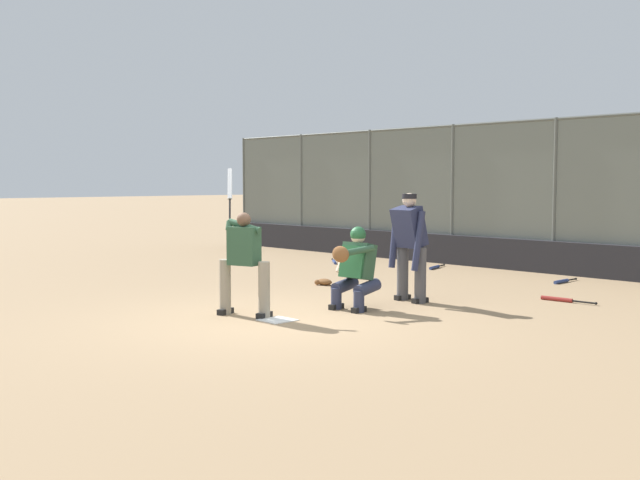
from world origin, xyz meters
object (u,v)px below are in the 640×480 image
at_px(batter_at_plate, 244,260).
at_px(catcher_behind_plate, 355,267).
at_px(umpire_home, 410,243).
at_px(spare_bat_third_base_side, 563,281).
at_px(spare_bat_by_padding, 436,267).
at_px(spare_bat_first_base_side, 334,262).
at_px(fielding_glove_on_dirt, 324,282).
at_px(spare_bat_near_backstop, 561,300).

bearing_deg(batter_at_plate, catcher_behind_plate, -132.99).
relative_size(umpire_home, spare_bat_third_base_side, 2.11).
xyz_separation_m(batter_at_plate, spare_bat_by_padding, (1.61, -6.67, -0.77)).
bearing_deg(spare_bat_third_base_side, batter_at_plate, -12.04).
xyz_separation_m(batter_at_plate, spare_bat_third_base_side, (-1.49, -6.50, -0.77)).
bearing_deg(spare_bat_third_base_side, catcher_behind_plate, -7.86).
height_order(umpire_home, spare_bat_third_base_side, umpire_home).
xyz_separation_m(spare_bat_first_base_side, fielding_glove_on_dirt, (-2.51, 2.83, 0.03)).
height_order(batter_at_plate, spare_bat_third_base_side, batter_at_plate).
bearing_deg(spare_bat_near_backstop, spare_bat_first_base_side, -15.80).
bearing_deg(spare_bat_near_backstop, spare_bat_third_base_side, -66.20).
height_order(batter_at_plate, spare_bat_near_backstop, batter_at_plate).
bearing_deg(spare_bat_by_padding, spare_bat_third_base_side, 71.74).
distance_m(catcher_behind_plate, spare_bat_by_padding, 5.68).
bearing_deg(batter_at_plate, spare_bat_third_base_side, -120.53).
distance_m(umpire_home, spare_bat_near_backstop, 2.59).
distance_m(catcher_behind_plate, fielding_glove_on_dirt, 2.73).
xyz_separation_m(batter_at_plate, catcher_behind_plate, (-0.73, -1.54, -0.16)).
bearing_deg(fielding_glove_on_dirt, batter_at_plate, 115.68).
height_order(spare_bat_by_padding, spare_bat_first_base_side, same).
height_order(spare_bat_third_base_side, fielding_glove_on_dirt, fielding_glove_on_dirt).
height_order(spare_bat_near_backstop, spare_bat_by_padding, same).
distance_m(catcher_behind_plate, spare_bat_near_backstop, 3.46).
xyz_separation_m(spare_bat_by_padding, spare_bat_third_base_side, (-3.10, 0.17, 0.00)).
bearing_deg(spare_bat_first_base_side, fielding_glove_on_dirt, -7.63).
bearing_deg(spare_bat_third_base_side, umpire_home, -8.65).
xyz_separation_m(spare_bat_near_backstop, spare_bat_by_padding, (4.16, -2.26, -0.00)).
bearing_deg(spare_bat_near_backstop, spare_bat_by_padding, -31.58).
xyz_separation_m(umpire_home, spare_bat_third_base_side, (-0.64, -3.83, -0.90)).
bearing_deg(fielding_glove_on_dirt, spare_bat_by_padding, -87.69).
relative_size(catcher_behind_plate, spare_bat_by_padding, 1.51).
distance_m(batter_at_plate, spare_bat_near_backstop, 5.15).
distance_m(spare_bat_near_backstop, spare_bat_by_padding, 4.74).
distance_m(umpire_home, fielding_glove_on_dirt, 2.50).
height_order(spare_bat_near_backstop, spare_bat_first_base_side, same).
distance_m(spare_bat_near_backstop, spare_bat_first_base_side, 6.69).
xyz_separation_m(catcher_behind_plate, spare_bat_first_base_side, (4.71, -4.35, -0.61)).
bearing_deg(spare_bat_near_backstop, fielding_glove_on_dirt, 15.59).
height_order(umpire_home, spare_bat_first_base_side, umpire_home).
xyz_separation_m(umpire_home, spare_bat_first_base_side, (4.83, -3.21, -0.90)).
height_order(spare_bat_near_backstop, fielding_glove_on_dirt, fielding_glove_on_dirt).
bearing_deg(batter_at_plate, spare_bat_by_padding, -94.04).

